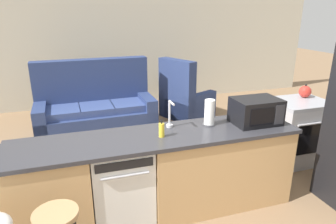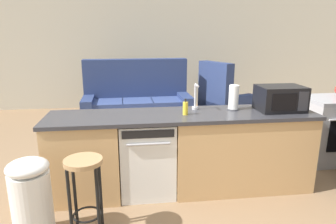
% 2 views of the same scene
% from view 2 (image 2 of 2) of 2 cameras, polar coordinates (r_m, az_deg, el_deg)
% --- Properties ---
extents(ground_plane, '(24.00, 24.00, 0.00)m').
position_cam_2_polar(ground_plane, '(3.59, 0.24, -14.40)').
color(ground_plane, '#896B4C').
extents(wall_back, '(10.00, 0.06, 2.60)m').
position_cam_2_polar(wall_back, '(7.35, -1.74, 11.24)').
color(wall_back, beige).
rests_on(wall_back, ground_plane).
extents(kitchen_counter, '(2.94, 0.66, 0.90)m').
position_cam_2_polar(kitchen_counter, '(3.44, 4.24, -8.00)').
color(kitchen_counter, tan).
rests_on(kitchen_counter, ground_plane).
extents(dishwasher, '(0.58, 0.61, 0.84)m').
position_cam_2_polar(dishwasher, '(3.38, -4.00, -8.39)').
color(dishwasher, white).
rests_on(dishwasher, ground_plane).
extents(stove_range, '(0.76, 0.68, 0.90)m').
position_cam_2_polar(stove_range, '(4.76, 28.62, -2.91)').
color(stove_range, '#B7B7BC').
rests_on(stove_range, ground_plane).
extents(microwave, '(0.50, 0.37, 0.28)m').
position_cam_2_polar(microwave, '(3.59, 20.59, 2.45)').
color(microwave, black).
rests_on(microwave, kitchen_counter).
extents(sink_faucet, '(0.07, 0.18, 0.30)m').
position_cam_2_polar(sink_faucet, '(3.42, 5.25, 2.60)').
color(sink_faucet, silver).
rests_on(sink_faucet, kitchen_counter).
extents(paper_towel_roll, '(0.14, 0.14, 0.28)m').
position_cam_2_polar(paper_towel_roll, '(3.49, 12.39, 2.67)').
color(paper_towel_roll, '#4C4C51').
rests_on(paper_towel_roll, kitchen_counter).
extents(soap_bottle, '(0.06, 0.06, 0.18)m').
position_cam_2_polar(soap_bottle, '(3.20, 3.34, 0.74)').
color(soap_bottle, yellow).
rests_on(soap_bottle, kitchen_counter).
extents(bar_stool, '(0.32, 0.32, 0.74)m').
position_cam_2_polar(bar_stool, '(2.69, -15.60, -12.65)').
color(bar_stool, tan).
rests_on(bar_stool, ground_plane).
extents(trash_bin, '(0.35, 0.35, 0.74)m').
position_cam_2_polar(trash_bin, '(2.91, -24.58, -14.78)').
color(trash_bin, white).
rests_on(trash_bin, ground_plane).
extents(couch, '(2.03, 0.96, 1.27)m').
position_cam_2_polar(couch, '(5.82, -5.91, 1.22)').
color(couch, navy).
rests_on(couch, ground_plane).
extents(armchair, '(1.08, 1.10, 1.20)m').
position_cam_2_polar(armchair, '(6.31, 10.21, 1.71)').
color(armchair, navy).
rests_on(armchair, ground_plane).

